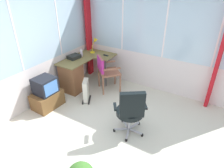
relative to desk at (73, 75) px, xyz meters
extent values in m
cube|color=beige|center=(-1.09, -1.85, -0.44)|extent=(5.40, 5.35, 0.06)
cube|color=silver|center=(-1.09, 0.35, 0.04)|extent=(4.40, 0.06, 0.90)
cube|color=silver|center=(-1.09, 0.35, 1.26)|extent=(4.31, 0.06, 1.55)
cube|color=white|center=(-1.09, 0.35, 1.26)|extent=(0.04, 0.07, 1.55)
cube|color=white|center=(0.01, 0.35, 1.26)|extent=(0.04, 0.07, 1.55)
cube|color=silver|center=(1.14, -1.85, 0.04)|extent=(0.06, 4.35, 0.90)
cube|color=silver|center=(1.14, -1.85, 1.26)|extent=(0.06, 4.26, 1.55)
cube|color=white|center=(1.14, -2.94, 1.26)|extent=(0.07, 0.04, 1.55)
cube|color=white|center=(1.14, -1.85, 1.26)|extent=(0.07, 0.04, 1.55)
cube|color=white|center=(1.14, -0.77, 1.26)|extent=(0.07, 0.04, 1.55)
cube|color=red|center=(1.01, 0.22, 0.85)|extent=(0.25, 0.10, 2.53)
cube|color=red|center=(1.06, -3.05, 0.85)|extent=(0.25, 0.09, 2.53)
cube|color=olive|center=(0.39, 0.02, 0.33)|extent=(1.40, 0.57, 0.02)
cube|color=olive|center=(0.81, -0.45, 0.33)|extent=(0.57, 0.37, 0.02)
cube|color=brown|center=(-0.08, 0.02, -0.05)|extent=(0.40, 0.53, 0.72)
cylinder|color=#4C4C51|center=(0.56, -0.60, -0.05)|extent=(0.04, 0.04, 0.73)
cylinder|color=#4C4C51|center=(-0.27, 0.26, -0.05)|extent=(0.04, 0.04, 0.73)
cylinder|color=yellow|center=(0.81, -0.02, 0.35)|extent=(0.13, 0.13, 0.02)
cylinder|color=yellow|center=(0.81, -0.02, 0.46)|extent=(0.02, 0.02, 0.19)
cylinder|color=yellow|center=(0.86, -0.05, 0.65)|extent=(0.03, 0.09, 0.18)
cone|color=yellow|center=(0.91, -0.09, 0.68)|extent=(0.14, 0.14, 0.12)
cube|color=black|center=(0.80, -0.45, 0.35)|extent=(0.06, 0.15, 0.02)
cylinder|color=silver|center=(0.44, 0.06, 0.42)|extent=(0.06, 0.06, 0.16)
cone|color=white|center=(0.44, 0.06, 0.53)|extent=(0.06, 0.06, 0.06)
cube|color=#232724|center=(0.23, 0.13, 0.39)|extent=(0.33, 0.27, 0.09)
cylinder|color=#966047|center=(0.49, -1.08, -0.18)|extent=(0.04, 0.04, 0.47)
cylinder|color=#966047|center=(0.79, -0.75, -0.18)|extent=(0.04, 0.04, 0.47)
cylinder|color=#966047|center=(0.17, -0.78, -0.18)|extent=(0.04, 0.04, 0.47)
cylinder|color=#966047|center=(0.46, -0.46, -0.18)|extent=(0.04, 0.04, 0.47)
cube|color=#966047|center=(0.48, -0.77, 0.08)|extent=(0.68, 0.68, 0.04)
cube|color=#966047|center=(0.31, -0.62, 0.30)|extent=(0.32, 0.35, 0.40)
cube|color=#B72B87|center=(0.31, -0.62, 0.32)|extent=(0.35, 0.38, 0.34)
cube|color=#966047|center=(0.33, -0.93, 0.26)|extent=(0.35, 0.32, 0.03)
cube|color=#966047|center=(0.62, -0.60, 0.26)|extent=(0.35, 0.32, 0.03)
cube|color=#B7B7BF|center=(-0.73, -1.80, -0.37)|extent=(0.19, 0.25, 0.02)
cylinder|color=black|center=(-0.82, -1.69, -0.39)|extent=(0.05, 0.05, 0.05)
cube|color=#B7B7BF|center=(-0.79, -1.96, -0.37)|extent=(0.28, 0.12, 0.02)
cylinder|color=black|center=(-0.92, -2.00, -0.39)|extent=(0.05, 0.05, 0.05)
cube|color=#B7B7BF|center=(-0.65, -2.05, -0.37)|extent=(0.04, 0.28, 0.02)
cylinder|color=black|center=(-0.66, -2.19, -0.39)|extent=(0.05, 0.05, 0.05)
cube|color=#B7B7BF|center=(-0.52, -1.96, -0.37)|extent=(0.28, 0.12, 0.02)
cylinder|color=black|center=(-0.39, -2.00, -0.39)|extent=(0.05, 0.05, 0.05)
cube|color=#B7B7BF|center=(-0.57, -1.80, -0.37)|extent=(0.20, 0.25, 0.02)
cylinder|color=black|center=(-0.49, -1.69, -0.39)|extent=(0.05, 0.05, 0.05)
cylinder|color=#B7B7BF|center=(-0.65, -1.91, -0.18)|extent=(0.05, 0.05, 0.35)
cylinder|color=black|center=(-0.65, -1.91, 0.03)|extent=(0.50, 0.50, 0.09)
cube|color=black|center=(-0.81, -2.02, 0.32)|extent=(0.32, 0.40, 0.48)
cube|color=black|center=(-0.50, -2.13, 0.16)|extent=(0.21, 0.17, 0.04)
cube|color=black|center=(-0.81, -1.69, 0.16)|extent=(0.21, 0.17, 0.04)
cube|color=brown|center=(-0.89, 0.01, -0.23)|extent=(0.65, 0.46, 0.36)
cube|color=black|center=(-0.89, 0.01, 0.13)|extent=(0.43, 0.41, 0.36)
cube|color=#4D83D2|center=(-0.90, -0.19, 0.13)|extent=(0.34, 0.02, 0.28)
cube|color=silver|center=(-0.38, -0.65, -0.13)|extent=(0.07, 0.10, 0.51)
cube|color=silver|center=(-0.34, -0.63, -0.13)|extent=(0.07, 0.10, 0.51)
cube|color=silver|center=(-0.31, -0.61, -0.13)|extent=(0.07, 0.10, 0.51)
cube|color=silver|center=(-0.27, -0.59, -0.13)|extent=(0.07, 0.10, 0.51)
cube|color=silver|center=(-0.23, -0.57, -0.13)|extent=(0.07, 0.10, 0.51)
cube|color=silver|center=(-0.20, -0.55, -0.13)|extent=(0.07, 0.10, 0.51)
cube|color=silver|center=(-0.16, -0.53, -0.13)|extent=(0.07, 0.10, 0.51)
cube|color=silver|center=(-0.13, -0.51, -0.13)|extent=(0.07, 0.10, 0.51)
cube|color=black|center=(-0.22, -0.64, -0.40)|extent=(0.32, 0.20, 0.03)
cube|color=black|center=(-0.29, -0.52, -0.40)|extent=(0.32, 0.20, 0.03)
cube|color=silver|center=(-0.09, -0.49, -0.11)|extent=(0.09, 0.10, 0.35)
camera|label=1|loc=(-3.27, -3.13, 2.24)|focal=31.59mm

